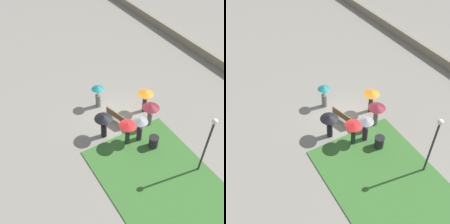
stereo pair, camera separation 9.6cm
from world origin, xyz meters
TOP-DOWN VIEW (x-y plane):
  - ground_plane at (0.00, 0.00)m, footprint 90.00×90.00m
  - lawn_patch_near at (-5.55, 0.66)m, footprint 8.70×6.19m
  - park_bench at (0.06, 0.28)m, footprint 1.95×0.90m
  - lamp_post at (-5.92, -1.80)m, footprint 0.32×0.32m
  - trash_bin at (-3.09, -0.52)m, footprint 0.65×0.65m
  - crowd_person_maroon at (-1.32, -1.48)m, footprint 1.17×1.17m
  - crowd_person_grey at (-2.11, -0.08)m, footprint 0.99×0.99m
  - crowd_person_black at (-0.64, 1.76)m, footprint 1.19×1.19m
  - crowd_person_teal at (2.20, 0.65)m, footprint 0.90×0.90m
  - crowd_person_red at (-2.00, 0.78)m, footprint 1.15×1.15m
  - crowd_person_orange at (0.03, -2.00)m, footprint 1.13×1.13m

SIDE VIEW (x-z plane):
  - ground_plane at x=0.00m, z-range 0.00..0.00m
  - lawn_patch_near at x=-5.55m, z-range 0.00..0.06m
  - trash_bin at x=-3.09m, z-range 0.00..0.90m
  - park_bench at x=0.06m, z-range 0.02..0.92m
  - crowd_person_teal at x=2.20m, z-range 0.26..2.11m
  - crowd_person_grey at x=-2.11m, z-range 0.38..2.31m
  - crowd_person_black at x=-0.64m, z-range 0.44..2.31m
  - crowd_person_maroon at x=-1.32m, z-range 0.49..2.35m
  - crowd_person_red at x=-2.00m, z-range 0.50..2.36m
  - crowd_person_orange at x=0.03m, z-range 0.50..2.36m
  - lamp_post at x=-5.92m, z-range 0.62..4.91m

